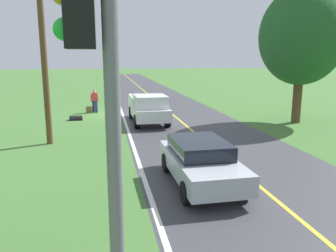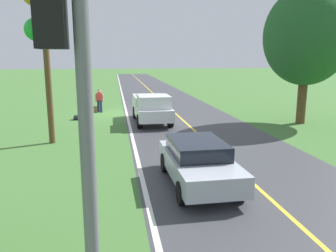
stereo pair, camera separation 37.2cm
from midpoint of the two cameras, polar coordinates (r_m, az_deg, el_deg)
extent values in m
plane|color=#427033|center=(24.85, -8.76, 2.08)|extent=(200.00, 200.00, 0.00)
cube|color=#3D3D42|center=(25.26, 1.44, 2.37)|extent=(7.42, 120.00, 0.00)
cube|color=silver|center=(24.87, -6.58, 2.16)|extent=(0.16, 117.60, 0.00)
cube|color=gold|center=(25.26, 1.44, 2.37)|extent=(0.14, 117.60, 0.00)
cylinder|color=navy|center=(25.51, -10.84, 3.25)|extent=(0.18, 0.18, 0.88)
cylinder|color=navy|center=(25.78, -11.27, 3.32)|extent=(0.18, 0.18, 0.88)
cube|color=red|center=(25.55, -11.12, 4.90)|extent=(0.42, 0.29, 0.58)
sphere|color=tan|center=(25.51, -11.16, 5.81)|extent=(0.23, 0.23, 0.23)
sphere|color=#4C564C|center=(25.50, -11.16, 5.97)|extent=(0.20, 0.20, 0.20)
cube|color=#591E19|center=(25.75, -11.07, 5.02)|extent=(0.34, 0.23, 0.44)
cylinder|color=tan|center=(25.52, -10.54, 4.67)|extent=(0.10, 0.10, 0.58)
cylinder|color=tan|center=(25.58, -11.70, 4.64)|extent=(0.10, 0.10, 0.58)
cube|color=brown|center=(25.68, -11.99, 2.78)|extent=(0.47, 0.24, 0.46)
cube|color=silver|center=(21.28, -2.33, 2.67)|extent=(2.07, 5.43, 0.70)
cube|color=silver|center=(20.01, -1.90, 4.17)|extent=(1.87, 2.18, 0.72)
cube|color=black|center=(20.00, -1.90, 4.37)|extent=(1.70, 1.32, 0.43)
cube|color=silver|center=(22.40, -0.31, 4.61)|extent=(0.14, 3.03, 0.45)
cube|color=silver|center=(22.17, -5.12, 4.49)|extent=(0.14, 3.03, 0.45)
cube|color=silver|center=(23.75, -3.16, 4.99)|extent=(1.84, 0.12, 0.45)
cylinder|color=black|center=(19.77, 0.93, 0.97)|extent=(0.31, 0.80, 0.80)
cylinder|color=black|center=(19.52, -4.27, 0.80)|extent=(0.31, 0.80, 0.80)
cylinder|color=black|center=(22.98, -0.60, 2.46)|extent=(0.31, 0.80, 0.80)
cylinder|color=black|center=(22.76, -5.08, 2.33)|extent=(0.31, 0.80, 0.80)
cylinder|color=slate|center=(3.71, -10.26, -11.18)|extent=(0.16, 0.16, 5.20)
sphere|color=green|center=(3.48, -18.47, 15.22)|extent=(0.22, 0.22, 0.22)
cylinder|color=brown|center=(22.41, 22.14, 4.37)|extent=(0.55, 0.55, 3.12)
ellipsoid|color=#235628|center=(22.31, 22.88, 13.86)|extent=(5.07, 5.07, 5.83)
cube|color=#B2B7C1|center=(10.92, 6.13, -6.58)|extent=(1.94, 4.44, 0.62)
cube|color=black|center=(10.95, 5.90, -3.57)|extent=(1.67, 2.41, 0.46)
cylinder|color=black|center=(10.07, 13.06, -10.30)|extent=(0.25, 0.66, 0.66)
cylinder|color=black|center=(9.56, 3.51, -11.22)|extent=(0.25, 0.66, 0.66)
cylinder|color=black|center=(12.53, 8.04, -5.72)|extent=(0.25, 0.66, 0.66)
cylinder|color=black|center=(12.13, 0.38, -6.20)|extent=(0.25, 0.66, 0.66)
cylinder|color=brown|center=(16.58, -19.25, 11.18)|extent=(0.28, 0.28, 8.21)
cylinder|color=black|center=(22.92, -14.16, 1.07)|extent=(0.80, 0.60, 0.60)
camera|label=1|loc=(0.19, -89.22, 0.16)|focal=36.06mm
camera|label=2|loc=(0.19, 90.78, -0.16)|focal=36.06mm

